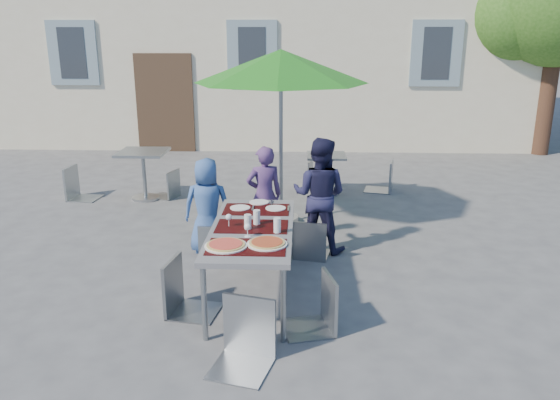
{
  "coord_description": "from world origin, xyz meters",
  "views": [
    {
      "loc": [
        1.11,
        -4.87,
        2.55
      ],
      "look_at": [
        0.87,
        1.09,
        0.76
      ],
      "focal_mm": 35.0,
      "sensor_mm": 36.0,
      "label": 1
    }
  ],
  "objects_px": {
    "child_0": "(207,206)",
    "child_2": "(319,195)",
    "chair_0": "(216,220)",
    "chair_2": "(311,216)",
    "cafe_table_0": "(144,165)",
    "bg_chair_l_1": "(316,157)",
    "dining_table": "(252,232)",
    "chair_4": "(319,271)",
    "chair_5": "(244,295)",
    "chair_3": "(182,255)",
    "chair_1": "(257,214)",
    "bg_chair_r_0": "(168,168)",
    "pizza_near_left": "(226,245)",
    "bg_chair_l_0": "(75,163)",
    "pizza_near_right": "(267,243)",
    "bg_chair_r_1": "(386,157)",
    "child_1": "(264,195)",
    "cafe_table_1": "(326,169)",
    "patio_umbrella": "(281,68)"
  },
  "relations": [
    {
      "from": "chair_3",
      "to": "cafe_table_1",
      "type": "relative_size",
      "value": 1.48
    },
    {
      "from": "dining_table",
      "to": "chair_0",
      "type": "xyz_separation_m",
      "value": [
        -0.49,
        0.85,
        -0.17
      ]
    },
    {
      "from": "dining_table",
      "to": "chair_0",
      "type": "distance_m",
      "value": 0.99
    },
    {
      "from": "child_2",
      "to": "bg_chair_r_1",
      "type": "relative_size",
      "value": 1.41
    },
    {
      "from": "cafe_table_0",
      "to": "chair_1",
      "type": "bearing_deg",
      "value": -49.81
    },
    {
      "from": "chair_0",
      "to": "chair_2",
      "type": "bearing_deg",
      "value": 9.0
    },
    {
      "from": "chair_2",
      "to": "bg_chair_r_1",
      "type": "distance_m",
      "value": 3.29
    },
    {
      "from": "child_1",
      "to": "chair_3",
      "type": "distance_m",
      "value": 2.0
    },
    {
      "from": "chair_2",
      "to": "cafe_table_1",
      "type": "height_order",
      "value": "chair_2"
    },
    {
      "from": "chair_4",
      "to": "chair_5",
      "type": "xyz_separation_m",
      "value": [
        -0.61,
        -0.56,
        0.04
      ]
    },
    {
      "from": "dining_table",
      "to": "chair_5",
      "type": "relative_size",
      "value": 1.81
    },
    {
      "from": "child_1",
      "to": "chair_3",
      "type": "bearing_deg",
      "value": 55.13
    },
    {
      "from": "patio_umbrella",
      "to": "bg_chair_l_0",
      "type": "xyz_separation_m",
      "value": [
        -3.35,
        1.07,
        -1.55
      ]
    },
    {
      "from": "chair_4",
      "to": "bg_chair_l_1",
      "type": "height_order",
      "value": "chair_4"
    },
    {
      "from": "pizza_near_left",
      "to": "pizza_near_right",
      "type": "relative_size",
      "value": 1.05
    },
    {
      "from": "bg_chair_l_0",
      "to": "bg_chair_r_1",
      "type": "xyz_separation_m",
      "value": [
        5.07,
        0.66,
        -0.01
      ]
    },
    {
      "from": "dining_table",
      "to": "bg_chair_r_0",
      "type": "height_order",
      "value": "bg_chair_r_0"
    },
    {
      "from": "pizza_near_right",
      "to": "chair_5",
      "type": "xyz_separation_m",
      "value": [
        -0.14,
        -0.7,
        -0.17
      ]
    },
    {
      "from": "child_0",
      "to": "chair_2",
      "type": "height_order",
      "value": "child_0"
    },
    {
      "from": "chair_4",
      "to": "cafe_table_1",
      "type": "distance_m",
      "value": 4.44
    },
    {
      "from": "chair_1",
      "to": "chair_3",
      "type": "distance_m",
      "value": 1.48
    },
    {
      "from": "child_2",
      "to": "bg_chair_l_1",
      "type": "distance_m",
      "value": 2.87
    },
    {
      "from": "pizza_near_left",
      "to": "chair_5",
      "type": "height_order",
      "value": "chair_5"
    },
    {
      "from": "child_0",
      "to": "bg_chair_l_0",
      "type": "relative_size",
      "value": 1.16
    },
    {
      "from": "pizza_near_right",
      "to": "pizza_near_left",
      "type": "bearing_deg",
      "value": -169.97
    },
    {
      "from": "dining_table",
      "to": "patio_umbrella",
      "type": "bearing_deg",
      "value": 85.15
    },
    {
      "from": "bg_chair_l_0",
      "to": "bg_chair_l_1",
      "type": "bearing_deg",
      "value": 11.56
    },
    {
      "from": "chair_1",
      "to": "chair_3",
      "type": "height_order",
      "value": "chair_3"
    },
    {
      "from": "bg_chair_l_0",
      "to": "chair_5",
      "type": "bearing_deg",
      "value": -54.97
    },
    {
      "from": "child_2",
      "to": "bg_chair_r_0",
      "type": "bearing_deg",
      "value": -24.42
    },
    {
      "from": "pizza_near_left",
      "to": "child_2",
      "type": "height_order",
      "value": "child_2"
    },
    {
      "from": "child_0",
      "to": "child_2",
      "type": "relative_size",
      "value": 0.83
    },
    {
      "from": "patio_umbrella",
      "to": "bg_chair_l_1",
      "type": "bearing_deg",
      "value": 73.81
    },
    {
      "from": "dining_table",
      "to": "bg_chair_r_0",
      "type": "distance_m",
      "value": 3.9
    },
    {
      "from": "cafe_table_0",
      "to": "child_2",
      "type": "bearing_deg",
      "value": -37.1
    },
    {
      "from": "child_1",
      "to": "cafe_table_0",
      "type": "distance_m",
      "value": 2.79
    },
    {
      "from": "chair_0",
      "to": "bg_chair_l_1",
      "type": "distance_m",
      "value": 3.55
    },
    {
      "from": "chair_5",
      "to": "cafe_table_0",
      "type": "height_order",
      "value": "chair_5"
    },
    {
      "from": "cafe_table_0",
      "to": "bg_chair_l_1",
      "type": "xyz_separation_m",
      "value": [
        2.79,
        0.78,
        -0.01
      ]
    },
    {
      "from": "chair_0",
      "to": "chair_2",
      "type": "height_order",
      "value": "chair_2"
    },
    {
      "from": "chair_4",
      "to": "chair_3",
      "type": "bearing_deg",
      "value": 168.12
    },
    {
      "from": "pizza_near_right",
      "to": "bg_chair_l_1",
      "type": "height_order",
      "value": "bg_chair_l_1"
    },
    {
      "from": "chair_3",
      "to": "bg_chair_l_1",
      "type": "relative_size",
      "value": 1.06
    },
    {
      "from": "chair_4",
      "to": "pizza_near_right",
      "type": "bearing_deg",
      "value": 163.23
    },
    {
      "from": "child_2",
      "to": "chair_2",
      "type": "bearing_deg",
      "value": 88.57
    },
    {
      "from": "child_1",
      "to": "bg_chair_l_1",
      "type": "height_order",
      "value": "child_1"
    },
    {
      "from": "bg_chair_r_0",
      "to": "chair_2",
      "type": "bearing_deg",
      "value": -47.26
    },
    {
      "from": "chair_3",
      "to": "chair_4",
      "type": "xyz_separation_m",
      "value": [
        1.28,
        -0.27,
        -0.02
      ]
    },
    {
      "from": "bg_chair_r_0",
      "to": "child_0",
      "type": "bearing_deg",
      "value": -65.81
    },
    {
      "from": "dining_table",
      "to": "child_2",
      "type": "height_order",
      "value": "child_2"
    }
  ]
}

